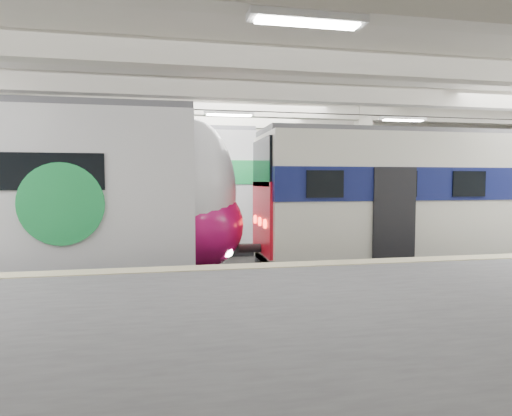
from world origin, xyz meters
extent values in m
cube|color=black|center=(0.00, 0.00, -0.05)|extent=(36.00, 24.00, 0.10)
cube|color=silver|center=(0.00, 0.00, 5.55)|extent=(36.00, 24.00, 0.20)
cube|color=beige|center=(0.00, 10.00, 2.75)|extent=(30.00, 0.10, 5.50)
cube|color=#4D4D50|center=(0.00, -6.50, 0.55)|extent=(30.00, 7.00, 1.10)
cube|color=beige|center=(0.00, -3.25, 1.11)|extent=(30.00, 0.50, 0.02)
cube|color=beige|center=(-3.00, 3.00, 2.75)|extent=(0.50, 0.50, 5.50)
cube|color=beige|center=(5.00, 3.00, 2.75)|extent=(0.50, 0.50, 5.50)
cube|color=beige|center=(0.00, 0.00, 5.25)|extent=(30.00, 18.00, 0.50)
cube|color=#59544C|center=(0.00, 0.00, 0.08)|extent=(30.00, 1.52, 0.16)
cube|color=#59544C|center=(0.00, 5.50, 0.08)|extent=(30.00, 1.52, 0.16)
cylinder|color=black|center=(0.00, 0.00, 4.70)|extent=(30.00, 0.03, 0.03)
cylinder|color=black|center=(0.00, 5.50, 4.70)|extent=(30.00, 0.03, 0.03)
cube|color=white|center=(0.00, -2.00, 4.92)|extent=(26.00, 8.40, 0.12)
ellipsoid|color=silver|center=(-1.27, 0.00, 2.50)|extent=(2.35, 2.91, 3.91)
ellipsoid|color=#A20D51|center=(-1.15, 0.00, 1.62)|extent=(2.50, 2.97, 2.40)
cylinder|color=green|center=(-4.20, -1.51, 2.30)|extent=(1.84, 0.06, 1.84)
cube|color=beige|center=(7.01, 0.00, 2.30)|extent=(12.65, 2.77, 3.60)
cube|color=#131A53|center=(7.01, 0.00, 2.73)|extent=(12.69, 2.83, 0.88)
cube|color=red|center=(0.64, 0.00, 1.80)|extent=(0.08, 2.36, 1.98)
cube|color=black|center=(0.64, 0.00, 3.31)|extent=(0.08, 2.22, 1.30)
cube|color=#4C4C51|center=(7.01, 0.00, 4.18)|extent=(12.65, 2.16, 0.16)
cube|color=black|center=(7.01, 0.00, 0.35)|extent=(12.65, 1.94, 0.70)
cube|color=silver|center=(-6.38, 5.50, 2.58)|extent=(15.36, 3.16, 4.17)
cube|color=green|center=(-6.38, 5.50, 3.13)|extent=(15.40, 3.22, 0.88)
cube|color=#4C4C51|center=(-6.38, 5.50, 4.77)|extent=(15.36, 2.61, 0.16)
cube|color=black|center=(-6.38, 5.50, 0.30)|extent=(15.36, 2.83, 0.60)
camera|label=1|loc=(-1.78, -11.55, 2.80)|focal=30.00mm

